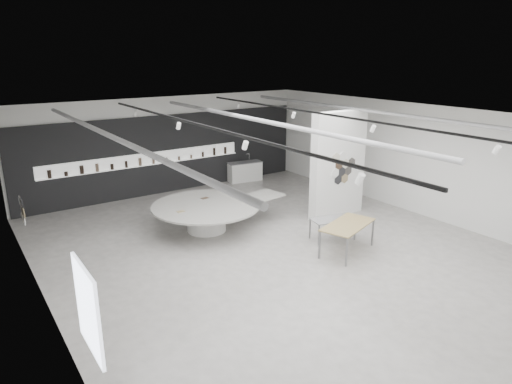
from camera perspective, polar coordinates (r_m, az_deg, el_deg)
room at (r=12.57m, az=1.72°, el=1.57°), size 12.02×14.02×3.82m
back_wall_display at (r=18.59m, az=-11.01°, el=4.66°), size 11.80×0.27×3.10m
partition_column at (r=15.64m, az=10.23°, el=3.36°), size 2.20×0.38×3.60m
display_island at (r=14.49m, az=-5.97°, el=-2.66°), size 4.69×3.87×0.87m
sample_table_wood at (r=13.02m, az=11.40°, el=-4.21°), size 1.99×1.43×0.84m
sample_table_stone at (r=13.89m, az=9.58°, el=-3.50°), size 1.41×0.94×0.67m
kitchen_counter at (r=20.05m, az=-1.39°, el=2.59°), size 1.56×0.78×1.18m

